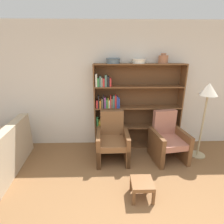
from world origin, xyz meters
name	(u,v)px	position (x,y,z in m)	size (l,w,h in m)	color
wall_back	(134,87)	(0.00, 2.63, 1.38)	(12.00, 0.06, 2.75)	silver
bookshelf	(129,110)	(-0.12, 2.45, 0.89)	(1.92, 0.30, 1.90)	brown
bowl_slate	(113,60)	(-0.47, 2.44, 1.97)	(0.30, 0.30, 0.11)	slate
bowl_copper	(139,61)	(0.06, 2.44, 1.96)	(0.29, 0.29, 0.09)	silver
vase_tall	(163,59)	(0.56, 2.44, 1.99)	(0.20, 0.20, 0.20)	#A36647
armchair_leather	(112,140)	(-0.50, 1.92, 0.41)	(0.66, 0.69, 0.98)	brown
armchair_cushioned	(168,140)	(0.64, 1.92, 0.41)	(0.74, 0.77, 0.98)	brown
floor_lamp	(208,95)	(1.35, 1.98, 1.33)	(0.35, 0.35, 1.57)	tan
footstool	(142,185)	(-0.08, 0.85, 0.23)	(0.33, 0.33, 0.29)	brown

